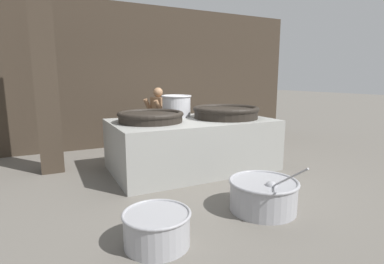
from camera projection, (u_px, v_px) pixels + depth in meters
name	position (u px, v px, depth m)	size (l,w,h in m)	color
ground_plane	(192.00, 168.00, 5.92)	(60.00, 60.00, 0.00)	#666059
back_wall	(147.00, 76.00, 7.98)	(8.86, 0.24, 3.60)	#382D23
support_pillar	(45.00, 76.00, 5.42)	(0.39, 0.39, 3.60)	#382D23
hearth_platform	(192.00, 144.00, 5.84)	(3.04, 1.80, 0.97)	gray
giant_wok_near	(151.00, 116.00, 5.42)	(1.19, 1.19, 0.19)	black
giant_wok_far	(226.00, 112.00, 5.96)	(1.31, 1.31, 0.24)	black
stock_pot	(176.00, 105.00, 6.19)	(0.62, 0.62, 0.44)	#B7B7BC
cook	(158.00, 119.00, 6.84)	(0.42, 0.60, 1.55)	#8C6647
prep_bowl_vegetables	(263.00, 194.00, 3.99)	(0.93, 1.20, 0.79)	#9E9EA3
prep_bowl_meat	(157.00, 227.00, 3.16)	(0.73, 0.73, 0.37)	#9E9EA3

